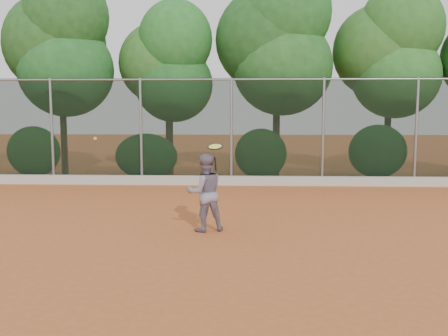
{
  "coord_description": "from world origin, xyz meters",
  "views": [
    {
      "loc": [
        0.42,
        -9.43,
        2.48
      ],
      "look_at": [
        0.0,
        1.0,
        1.25
      ],
      "focal_mm": 40.0,
      "sensor_mm": 36.0,
      "label": 1
    }
  ],
  "objects": [
    {
      "name": "chainlink_fence",
      "position": [
        -0.0,
        7.0,
        1.86
      ],
      "size": [
        24.09,
        0.09,
        3.5
      ],
      "color": "black",
      "rests_on": "ground"
    },
    {
      "name": "ground",
      "position": [
        0.0,
        0.0,
        0.0
      ],
      "size": [
        80.0,
        80.0,
        0.0
      ],
      "primitive_type": "plane",
      "color": "#B35A2A",
      "rests_on": "ground"
    },
    {
      "name": "tennis_player",
      "position": [
        -0.37,
        0.57,
        0.79
      ],
      "size": [
        0.93,
        0.82,
        1.59
      ],
      "primitive_type": "imported",
      "rotation": [
        0.0,
        0.0,
        3.48
      ],
      "color": "slate",
      "rests_on": "ground"
    },
    {
      "name": "foliage_backdrop",
      "position": [
        -0.55,
        8.98,
        4.4
      ],
      "size": [
        23.7,
        3.63,
        7.55
      ],
      "color": "#422E19",
      "rests_on": "ground"
    },
    {
      "name": "tennis_ball_in_flight",
      "position": [
        -2.51,
        0.25,
        1.91
      ],
      "size": [
        0.07,
        0.07,
        0.07
      ],
      "color": "gold",
      "rests_on": "ground"
    },
    {
      "name": "concrete_curb",
      "position": [
        0.0,
        6.82,
        0.15
      ],
      "size": [
        24.0,
        0.2,
        0.3
      ],
      "primitive_type": "cube",
      "color": "#B8B5AA",
      "rests_on": "ground"
    },
    {
      "name": "tennis_racket",
      "position": [
        -0.16,
        0.48,
        1.7
      ],
      "size": [
        0.36,
        0.35,
        0.57
      ],
      "color": "black",
      "rests_on": "ground"
    }
  ]
}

